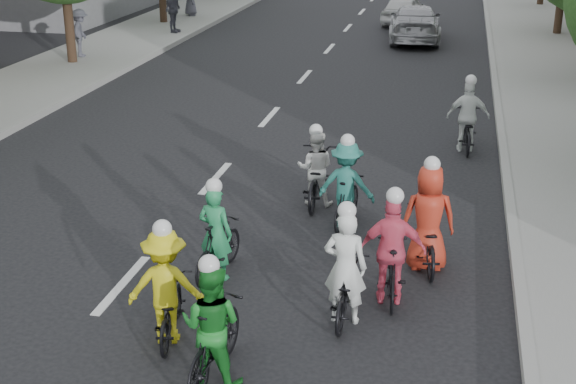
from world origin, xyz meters
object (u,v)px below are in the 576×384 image
(follow_car_trail, at_px, (405,10))
(spectator_0, at_px, (81,33))
(spectator_1, at_px, (173,9))
(cyclist_5, at_px, (217,242))
(cyclist_6, at_px, (316,174))
(cyclist_0, at_px, (346,281))
(cyclist_3, at_px, (392,259))
(cyclist_8, at_px, (467,125))
(cyclist_7, at_px, (347,190))
(cyclist_2, at_px, (167,295))
(cyclist_4, at_px, (428,229))
(follow_car_lead, at_px, (415,23))
(cyclist_1, at_px, (213,333))

(follow_car_trail, distance_m, spectator_0, 15.04)
(spectator_1, bearing_deg, cyclist_5, -151.27)
(cyclist_6, bearing_deg, cyclist_0, 103.23)
(cyclist_3, relative_size, cyclist_8, 1.00)
(cyclist_5, xyz_separation_m, cyclist_7, (1.70, 2.45, 0.10))
(cyclist_5, distance_m, spectator_0, 18.10)
(cyclist_0, bearing_deg, cyclist_2, 25.80)
(cyclist_4, relative_size, cyclist_6, 0.97)
(cyclist_2, height_order, follow_car_lead, cyclist_2)
(cyclist_4, bearing_deg, cyclist_8, -104.06)
(cyclist_5, xyz_separation_m, follow_car_trail, (0.97, 25.95, 0.06))
(cyclist_2, distance_m, cyclist_7, 4.77)
(cyclist_2, xyz_separation_m, follow_car_lead, (1.81, 23.70, 0.05))
(cyclist_2, bearing_deg, spectator_0, -71.58)
(cyclist_5, bearing_deg, cyclist_3, -174.98)
(cyclist_6, bearing_deg, cyclist_2, 76.55)
(cyclist_8, xyz_separation_m, follow_car_lead, (-2.12, 14.23, 0.09))
(cyclist_0, height_order, follow_car_trail, cyclist_0)
(follow_car_lead, bearing_deg, cyclist_7, 86.33)
(cyclist_8, distance_m, spectator_0, 15.57)
(cyclist_7, xyz_separation_m, spectator_0, (-11.35, 12.87, 0.30))
(cyclist_6, height_order, follow_car_lead, cyclist_6)
(cyclist_2, relative_size, spectator_0, 1.06)
(cyclist_3, relative_size, cyclist_6, 0.93)
(follow_car_trail, bearing_deg, cyclist_6, 98.86)
(cyclist_3, bearing_deg, cyclist_0, 42.43)
(cyclist_1, distance_m, cyclist_8, 10.73)
(cyclist_5, xyz_separation_m, cyclist_6, (0.96, 3.44, 0.01))
(spectator_0, bearing_deg, cyclist_7, -153.60)
(cyclist_0, bearing_deg, cyclist_7, -80.89)
(cyclist_8, bearing_deg, cyclist_1, 70.32)
(cyclist_6, bearing_deg, spectator_0, -50.50)
(cyclist_8, bearing_deg, spectator_1, -51.23)
(cyclist_5, height_order, cyclist_7, cyclist_7)
(follow_car_lead, relative_size, follow_car_trail, 1.30)
(follow_car_trail, bearing_deg, cyclist_2, 96.68)
(cyclist_3, height_order, cyclist_5, cyclist_3)
(cyclist_7, relative_size, follow_car_lead, 0.36)
(spectator_1, bearing_deg, cyclist_6, -144.98)
(cyclist_2, height_order, spectator_0, spectator_0)
(cyclist_7, xyz_separation_m, cyclist_8, (2.12, 5.06, -0.06))
(cyclist_2, bearing_deg, cyclist_6, -111.66)
(cyclist_8, xyz_separation_m, follow_car_trail, (-2.85, 18.45, 0.02))
(cyclist_4, height_order, cyclist_6, cyclist_4)
(cyclist_0, relative_size, cyclist_2, 1.03)
(follow_car_lead, xyz_separation_m, spectator_0, (-11.35, -6.42, 0.27))
(spectator_0, height_order, spectator_1, spectator_1)
(cyclist_1, height_order, cyclist_6, cyclist_1)
(follow_car_lead, bearing_deg, cyclist_2, 81.97)
(cyclist_5, height_order, spectator_1, spectator_1)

